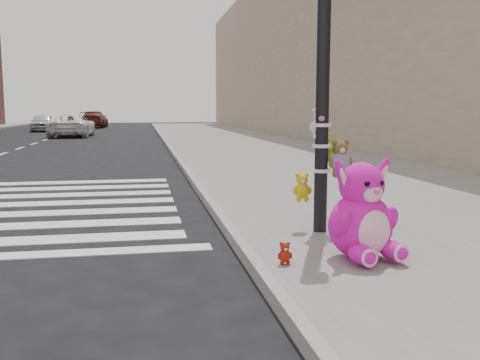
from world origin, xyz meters
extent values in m
plane|color=black|center=(0.00, 0.00, 0.00)|extent=(120.00, 120.00, 0.00)
cube|color=slate|center=(5.00, 10.00, 0.07)|extent=(7.00, 80.00, 0.14)
cube|color=gray|center=(1.55, 10.00, 0.07)|extent=(0.12, 80.00, 0.15)
cube|color=tan|center=(10.50, 20.00, 5.00)|extent=(5.00, 60.00, 10.00)
cylinder|color=black|center=(2.60, 1.80, 2.14)|extent=(0.16, 0.16, 4.00)
cylinder|color=white|center=(2.60, 1.80, 0.89)|extent=(0.22, 0.22, 0.04)
cylinder|color=white|center=(2.60, 1.80, 1.19)|extent=(0.22, 0.22, 0.04)
cylinder|color=white|center=(2.60, 1.80, 1.44)|extent=(0.22, 0.22, 0.04)
ellipsoid|color=#EE14B7|center=(2.49, 0.28, 0.23)|extent=(0.29, 0.39, 0.19)
ellipsoid|color=#EE14B7|center=(2.85, 0.36, 0.23)|extent=(0.29, 0.39, 0.19)
ellipsoid|color=#EE14B7|center=(2.61, 0.60, 0.47)|extent=(0.77, 0.69, 0.66)
ellipsoid|color=#F9BFD1|center=(2.66, 0.38, 0.45)|extent=(0.39, 0.21, 0.43)
sphere|color=#EE14B7|center=(2.61, 0.60, 0.88)|extent=(0.54, 0.54, 0.45)
ellipsoid|color=#EE14B7|center=(2.40, 0.57, 0.94)|extent=(0.33, 0.16, 0.45)
ellipsoid|color=#EE14B7|center=(2.81, 0.67, 0.94)|extent=(0.33, 0.16, 0.45)
imported|color=white|center=(-3.50, 28.26, 0.66)|extent=(2.38, 4.82, 1.32)
imported|color=#561D18|center=(-3.50, 43.37, 0.70)|extent=(2.14, 4.92, 1.41)
imported|color=silver|center=(-6.50, 36.21, 0.63)|extent=(1.73, 3.77, 1.25)
camera|label=1|loc=(0.47, -4.35, 1.64)|focal=40.00mm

